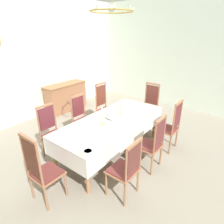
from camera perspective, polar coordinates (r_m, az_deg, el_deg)
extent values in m
cube|color=gray|center=(4.29, 1.73, -12.59)|extent=(7.14, 6.31, 0.04)
cube|color=silver|center=(6.00, -24.28, 14.01)|extent=(7.14, 0.08, 3.48)
cube|color=silver|center=(6.79, 20.98, 15.35)|extent=(0.08, 6.31, 3.48)
cylinder|color=#AD744F|center=(3.22, -7.33, -18.18)|extent=(0.07, 0.07, 0.74)
cylinder|color=#A36049|center=(4.86, 12.59, -3.24)|extent=(0.07, 0.07, 0.74)
cylinder|color=#9E744A|center=(3.76, -16.89, -12.23)|extent=(0.07, 0.07, 0.74)
cylinder|color=#A26A41|center=(5.24, 4.16, -0.74)|extent=(0.07, 0.07, 0.74)
cube|color=#A7674B|center=(4.00, -0.07, -3.31)|extent=(2.43, 0.94, 0.08)
cube|color=#A36A49|center=(3.98, -0.07, -2.60)|extent=(2.55, 1.06, 0.03)
cube|color=white|center=(3.97, -0.07, -2.38)|extent=(2.57, 1.08, 0.00)
cube|color=white|center=(3.79, 6.33, -6.98)|extent=(2.57, 0.00, 0.36)
cube|color=white|center=(4.37, -5.58, -2.68)|extent=(2.57, 0.00, 0.36)
cube|color=white|center=(3.29, -14.27, -12.78)|extent=(0.00, 1.08, 0.36)
cube|color=white|center=(5.03, 8.94, 0.72)|extent=(0.00, 1.08, 0.36)
cylinder|color=#A06E44|center=(3.26, -1.74, -20.72)|extent=(0.04, 0.04, 0.45)
cylinder|color=#9B6545|center=(3.49, 2.43, -17.30)|extent=(0.04, 0.04, 0.45)
cylinder|color=#9E6E4C|center=(3.11, 3.85, -23.51)|extent=(0.04, 0.04, 0.45)
cylinder|color=#A07152|center=(3.34, 7.76, -19.63)|extent=(0.04, 0.04, 0.45)
cube|color=#A36A49|center=(3.13, 3.18, -17.07)|extent=(0.44, 0.42, 0.03)
cube|color=brown|center=(3.12, 3.19, -16.73)|extent=(0.40, 0.38, 0.02)
cylinder|color=#A56B51|center=(2.75, 4.27, -16.11)|extent=(0.03, 0.03, 0.55)
cylinder|color=#AA694E|center=(3.01, 8.51, -12.28)|extent=(0.03, 0.03, 0.55)
cube|color=brown|center=(2.86, 6.53, -13.67)|extent=(0.34, 0.02, 0.42)
cube|color=#A36A49|center=(2.72, 6.77, -9.49)|extent=(0.40, 0.04, 0.04)
cylinder|color=#AC6141|center=(4.27, -12.99, -9.49)|extent=(0.04, 0.04, 0.45)
cylinder|color=#A96640|center=(4.09, -17.13, -11.59)|extent=(0.04, 0.04, 0.45)
cylinder|color=#9D674F|center=(4.52, -15.94, -7.84)|extent=(0.04, 0.04, 0.45)
cylinder|color=#9C6545|center=(4.35, -19.96, -9.72)|extent=(0.04, 0.04, 0.45)
cube|color=#A36A49|center=(4.18, -16.87, -6.88)|extent=(0.44, 0.42, 0.03)
cube|color=brown|center=(4.17, -16.91, -6.58)|extent=(0.40, 0.38, 0.02)
cylinder|color=#9B6351|center=(4.28, -16.78, -1.30)|extent=(0.03, 0.03, 0.62)
cylinder|color=#9B6252|center=(4.10, -21.15, -3.04)|extent=(0.03, 0.03, 0.62)
cube|color=maroon|center=(4.17, -18.97, -1.77)|extent=(0.34, 0.02, 0.47)
cube|color=#A36A49|center=(4.07, -19.47, 1.82)|extent=(0.40, 0.04, 0.04)
cylinder|color=#A8724F|center=(3.81, 6.87, -13.41)|extent=(0.04, 0.04, 0.45)
cylinder|color=#9E6B53|center=(4.09, 9.71, -10.81)|extent=(0.04, 0.04, 0.45)
cylinder|color=#A26E47|center=(3.68, 11.82, -15.28)|extent=(0.04, 0.04, 0.45)
cylinder|color=#A16A49|center=(3.97, 14.36, -12.42)|extent=(0.04, 0.04, 0.45)
cube|color=#A36A49|center=(3.75, 10.97, -9.99)|extent=(0.44, 0.42, 0.03)
cube|color=brown|center=(3.74, 11.00, -9.68)|extent=(0.40, 0.38, 0.02)
cylinder|color=#A06241|center=(3.36, 12.70, -7.92)|extent=(0.03, 0.03, 0.61)
cylinder|color=#A26A4B|center=(3.68, 15.38, -5.34)|extent=(0.03, 0.03, 0.61)
cube|color=brown|center=(3.51, 14.15, -6.14)|extent=(0.34, 0.02, 0.47)
cube|color=#A36A49|center=(3.38, 14.60, -2.06)|extent=(0.40, 0.04, 0.04)
cylinder|color=#A1604C|center=(4.77, -4.95, -5.22)|extent=(0.04, 0.04, 0.45)
cylinder|color=#A26252|center=(4.54, -8.22, -6.98)|extent=(0.04, 0.04, 0.45)
cylinder|color=#A6644B|center=(5.00, -8.00, -3.98)|extent=(0.04, 0.04, 0.45)
cylinder|color=#AB7350|center=(4.78, -11.25, -5.58)|extent=(0.04, 0.04, 0.45)
cube|color=#A36A49|center=(4.66, -8.26, -2.84)|extent=(0.44, 0.42, 0.03)
cube|color=brown|center=(4.65, -8.28, -2.57)|extent=(0.40, 0.38, 0.02)
cylinder|color=#AC674E|center=(4.79, -8.40, 1.97)|extent=(0.03, 0.03, 0.61)
cylinder|color=#A16A50|center=(4.55, -11.91, 0.56)|extent=(0.03, 0.03, 0.61)
cube|color=maroon|center=(4.65, -10.14, 1.63)|extent=(0.34, 0.02, 0.46)
cube|color=#A36A49|center=(4.56, -10.38, 4.82)|extent=(0.40, 0.04, 0.04)
cylinder|color=#A57353|center=(4.45, 12.65, -8.05)|extent=(0.04, 0.04, 0.45)
cylinder|color=#A36650|center=(4.75, 14.68, -6.10)|extent=(0.04, 0.04, 0.45)
cylinder|color=#9B6547|center=(4.34, 16.96, -9.42)|extent=(0.04, 0.04, 0.45)
cylinder|color=#A06648|center=(4.65, 18.73, -7.31)|extent=(0.04, 0.04, 0.45)
cube|color=#A36A49|center=(4.43, 16.09, -5.04)|extent=(0.44, 0.42, 0.03)
cube|color=brown|center=(4.42, 16.12, -4.76)|extent=(0.40, 0.38, 0.02)
cylinder|color=#AA6243|center=(4.06, 18.00, -2.50)|extent=(0.03, 0.03, 0.67)
cylinder|color=#9C7449|center=(4.40, 19.83, -0.73)|extent=(0.03, 0.03, 0.67)
cube|color=maroon|center=(4.21, 19.01, -1.17)|extent=(0.34, 0.02, 0.51)
cube|color=#A36A49|center=(4.11, 19.55, 2.65)|extent=(0.40, 0.04, 0.04)
cylinder|color=#9A6642|center=(5.35, 1.17, -1.85)|extent=(0.04, 0.04, 0.45)
cylinder|color=#A66549|center=(5.09, -1.40, -3.27)|extent=(0.04, 0.04, 0.45)
cylinder|color=#9F7342|center=(5.56, -1.80, -0.89)|extent=(0.04, 0.04, 0.45)
cylinder|color=#9E6B48|center=(5.30, -4.42, -2.20)|extent=(0.04, 0.04, 0.45)
cube|color=#A36A49|center=(5.22, -1.64, 0.33)|extent=(0.44, 0.42, 0.03)
cube|color=brown|center=(5.21, -1.64, 0.58)|extent=(0.40, 0.38, 0.02)
cylinder|color=#9C6B40|center=(5.35, -1.93, 5.13)|extent=(0.03, 0.03, 0.72)
cylinder|color=#AB6145|center=(5.07, -4.75, 4.05)|extent=(0.03, 0.03, 0.72)
cube|color=brown|center=(5.20, -3.31, 4.98)|extent=(0.34, 0.02, 0.55)
cube|color=#A36A49|center=(5.11, -3.40, 8.43)|extent=(0.40, 0.04, 0.04)
cylinder|color=#9F6050|center=(3.57, -17.72, -17.40)|extent=(0.04, 0.04, 0.45)
cylinder|color=#9E6C50|center=(3.33, -13.68, -20.39)|extent=(0.04, 0.04, 0.45)
cylinder|color=#9D6F52|center=(3.45, -22.86, -20.00)|extent=(0.04, 0.04, 0.45)
cylinder|color=#A06E50|center=(3.20, -19.10, -23.43)|extent=(0.04, 0.04, 0.45)
cube|color=#A36A49|center=(3.23, -18.90, -17.15)|extent=(0.42, 0.44, 0.03)
cube|color=brown|center=(3.21, -18.96, -16.82)|extent=(0.38, 0.40, 0.02)
cylinder|color=#9D6740|center=(3.09, -24.81, -11.70)|extent=(0.03, 0.03, 0.71)
cylinder|color=#A66F50|center=(2.80, -20.85, -14.93)|extent=(0.03, 0.03, 0.71)
cube|color=brown|center=(2.92, -23.05, -12.68)|extent=(0.02, 0.34, 0.54)
cube|color=#A36A49|center=(2.76, -24.08, -7.26)|extent=(0.04, 0.40, 0.04)
cylinder|color=#A96B54|center=(5.23, 11.36, -2.97)|extent=(0.04, 0.04, 0.45)
cylinder|color=#A56C41|center=(5.39, 7.78, -1.91)|extent=(0.04, 0.04, 0.45)
cylinder|color=#A76451|center=(5.53, 13.08, -1.66)|extent=(0.04, 0.04, 0.45)
cylinder|color=#A76944|center=(5.68, 9.64, -0.69)|extent=(0.04, 0.04, 0.45)
cube|color=#A36A49|center=(5.36, 10.64, 0.52)|extent=(0.42, 0.44, 0.03)
cube|color=brown|center=(5.35, 10.66, 0.76)|extent=(0.38, 0.40, 0.02)
cylinder|color=#A7644A|center=(5.32, 13.75, 4.23)|extent=(0.03, 0.03, 0.70)
cylinder|color=#9F654F|center=(5.48, 10.05, 5.09)|extent=(0.03, 0.03, 0.70)
cube|color=brown|center=(5.38, 11.90, 5.02)|extent=(0.02, 0.34, 0.53)
cube|color=#A36A49|center=(5.30, 12.18, 8.23)|extent=(0.04, 0.40, 0.04)
cylinder|color=white|center=(3.99, 0.19, -2.08)|extent=(0.15, 0.15, 0.02)
ellipsoid|color=white|center=(3.96, 0.19, -1.14)|extent=(0.28, 0.28, 0.12)
ellipsoid|color=white|center=(3.93, 0.19, -0.18)|extent=(0.25, 0.25, 0.10)
sphere|color=#507758|center=(3.91, 0.20, 0.53)|extent=(0.03, 0.03, 0.03)
cylinder|color=gold|center=(3.76, -2.92, -3.81)|extent=(0.07, 0.07, 0.02)
cylinder|color=gold|center=(3.70, -2.96, -2.02)|extent=(0.02, 0.02, 0.24)
cone|color=gold|center=(3.65, -3.00, -0.20)|extent=(0.04, 0.04, 0.02)
cylinder|color=silver|center=(3.63, -3.02, 0.67)|extent=(0.02, 0.02, 0.10)
cylinder|color=gold|center=(4.19, 2.48, -0.85)|extent=(0.07, 0.07, 0.02)
cylinder|color=gold|center=(4.14, 2.51, 0.65)|extent=(0.02, 0.02, 0.22)
cone|color=gold|center=(4.10, 2.54, 2.16)|extent=(0.04, 0.04, 0.02)
cylinder|color=silver|center=(4.08, 2.55, 2.95)|extent=(0.02, 0.02, 0.10)
cylinder|color=white|center=(4.58, 12.10, 0.92)|extent=(0.19, 0.19, 0.04)
cylinder|color=white|center=(4.57, 12.11, 0.99)|extent=(0.15, 0.15, 0.03)
torus|color=#507758|center=(4.57, 12.12, 1.12)|extent=(0.18, 0.18, 0.01)
cylinder|color=white|center=(2.99, -7.21, -11.63)|extent=(0.15, 0.15, 0.03)
cylinder|color=white|center=(2.99, -7.21, -11.57)|extent=(0.12, 0.12, 0.02)
torus|color=#507758|center=(2.98, -7.22, -11.47)|extent=(0.14, 0.14, 0.01)
cube|color=gold|center=(4.67, 13.16, 1.10)|extent=(0.01, 0.14, 0.00)
ellipsoid|color=gold|center=(4.70, 12.23, 1.35)|extent=(0.03, 0.05, 0.01)
cube|color=gold|center=(2.92, -8.04, -12.82)|extent=(0.04, 0.14, 0.00)
ellipsoid|color=gold|center=(2.96, -9.47, -12.36)|extent=(0.03, 0.05, 0.01)
cube|color=#A36A49|center=(6.55, -13.55, 4.26)|extent=(1.40, 0.44, 0.88)
cube|color=#A96A43|center=(6.42, -13.92, 8.08)|extent=(1.44, 0.48, 0.02)
cube|color=#A96F40|center=(6.93, -12.50, 5.38)|extent=(0.59, 0.01, 0.70)
cube|color=#B0764B|center=(6.53, -17.17, 3.80)|extent=(0.59, 0.01, 0.70)
sphere|color=white|center=(3.60, -0.09, 28.57)|extent=(0.12, 0.12, 0.12)
torus|color=gold|center=(3.60, -0.09, 27.93)|extent=(0.75, 0.75, 0.02)
cylinder|color=silver|center=(3.89, 3.64, 28.12)|extent=(0.04, 0.04, 0.06)
cylinder|color=silver|center=(3.96, -0.81, 28.07)|extent=(0.04, 0.04, 0.06)
cylinder|color=silver|center=(3.84, -4.92, 28.16)|extent=(0.04, 0.04, 0.06)
cylinder|color=silver|center=(3.58, -6.65, 28.47)|extent=(0.04, 0.04, 0.06)
cylinder|color=silver|center=(3.33, -4.48, 28.96)|extent=(0.04, 0.04, 0.06)
cylinder|color=silver|center=(3.25, 0.80, 29.17)|extent=(0.04, 0.04, 0.06)
cylinder|color=silver|center=(3.39, 5.42, 28.82)|extent=(0.04, 0.04, 0.06)
cylinder|color=silver|center=(3.66, 6.31, 28.35)|extent=(0.04, 0.04, 0.06)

